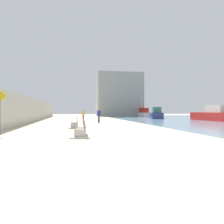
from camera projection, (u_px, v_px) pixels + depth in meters
ground_plane at (88, 122)px, 27.89m from camera, size 120.00×120.00×0.00m
seawall at (27, 110)px, 26.49m from camera, size 0.80×64.00×3.12m
bench_near at (81, 133)px, 12.44m from camera, size 1.28×2.19×0.98m
bench_far at (75, 125)px, 18.51m from camera, size 1.13×2.11×0.98m
person_walking at (99, 114)px, 26.47m from camera, size 0.43×0.36×1.79m
person_standing at (83, 114)px, 31.26m from camera, size 0.52×0.25×1.63m
boat_mid_bay at (156, 114)px, 40.38m from camera, size 3.72×6.70×2.13m
boat_far_right at (143, 113)px, 54.71m from camera, size 2.23×7.65×5.10m
boat_nearest at (212, 115)px, 31.29m from camera, size 2.10×7.91×2.26m
pedestrian_sign at (0, 106)px, 13.60m from camera, size 0.85×0.08×2.88m
harbor_building at (119, 95)px, 57.30m from camera, size 12.00×6.00×11.50m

